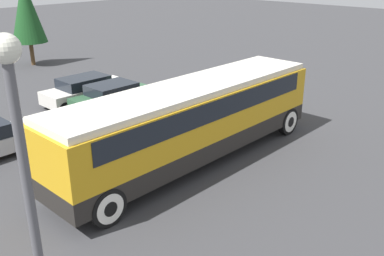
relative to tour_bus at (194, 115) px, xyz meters
name	(u,v)px	position (x,y,z in m)	size (l,w,h in m)	color
ground_plane	(192,161)	(-0.10, 0.00, -1.79)	(120.00, 120.00, 0.00)	#38383A
tour_bus	(194,115)	(0.00, 0.00, 0.00)	(11.43, 2.56, 2.94)	black
parked_car_near	(114,97)	(1.43, 6.67, -1.08)	(4.21, 1.88, 1.42)	#2D5638
parked_car_far	(87,90)	(1.28, 8.83, -1.09)	(4.62, 1.84, 1.41)	silver
lamp_post	(25,172)	(-8.04, -3.97, 2.14)	(0.44, 0.44, 6.04)	#515156
tree_left	(26,10)	(3.63, 19.13, 1.99)	(2.38, 2.38, 5.98)	brown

